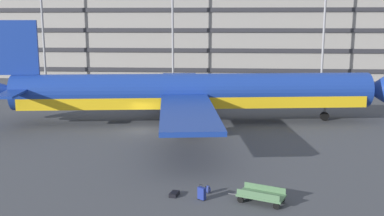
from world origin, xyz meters
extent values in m
plane|color=#424449|center=(0.00, 0.00, 0.00)|extent=(600.00, 600.00, 0.00)
cube|color=gray|center=(0.00, 47.03, 6.79)|extent=(160.03, 19.57, 13.59)
cube|color=#2D2D33|center=(0.00, 37.14, 1.70)|extent=(158.43, 0.24, 0.70)
cube|color=#2D2D33|center=(0.00, 37.14, 5.09)|extent=(158.43, 0.24, 0.70)
cube|color=#2D2D33|center=(0.00, 37.14, 8.49)|extent=(158.43, 0.24, 0.70)
cube|color=#2D2D33|center=(0.00, 37.14, 11.89)|extent=(158.43, 0.24, 0.70)
cylinder|color=navy|center=(4.37, 3.90, 3.19)|extent=(35.63, 7.84, 3.48)
cube|color=yellow|center=(4.37, 3.90, 2.24)|extent=(34.21, 7.60, 1.11)
cone|color=navy|center=(22.92, 6.21, 3.19)|extent=(3.17, 3.63, 3.31)
cone|color=navy|center=(-14.44, 1.55, 3.45)|extent=(4.49, 3.28, 2.79)
cube|color=navy|center=(-12.64, 1.78, 7.55)|extent=(4.19, 0.87, 5.22)
cube|color=navy|center=(-12.65, 5.11, 3.63)|extent=(2.43, 5.41, 0.20)
cube|color=navy|center=(-11.83, -1.46, 3.63)|extent=(2.43, 5.41, 0.20)
cube|color=navy|center=(2.24, 12.89, 2.93)|extent=(6.21, 15.33, 0.36)
cube|color=navy|center=(4.51, -5.35, 2.93)|extent=(6.21, 15.33, 0.36)
cylinder|color=#9E9EA3|center=(3.07, 10.29, 1.67)|extent=(2.71, 2.21, 1.92)
cylinder|color=#9E9EA3|center=(4.68, -2.62, 1.67)|extent=(2.71, 2.21, 1.92)
cylinder|color=black|center=(17.75, 5.56, 0.45)|extent=(0.94, 0.46, 0.90)
cylinder|color=slate|center=(17.75, 5.56, 1.18)|extent=(0.20, 0.20, 1.45)
cylinder|color=black|center=(2.78, 5.19, 0.45)|extent=(0.94, 0.46, 0.90)
cylinder|color=slate|center=(2.78, 5.19, 1.18)|extent=(0.20, 0.20, 1.45)
cylinder|color=black|center=(3.14, 2.25, 0.45)|extent=(0.94, 0.46, 0.90)
cylinder|color=slate|center=(3.14, 2.25, 1.18)|extent=(0.20, 0.20, 1.45)
cylinder|color=gray|center=(-22.23, 32.49, 9.75)|extent=(0.36, 0.36, 19.50)
cylinder|color=gray|center=(-0.88, 32.49, 9.67)|extent=(0.36, 0.36, 19.34)
cylinder|color=gray|center=(22.94, 32.49, 9.67)|extent=(0.36, 0.36, 19.35)
cube|color=navy|center=(6.17, -16.31, 0.40)|extent=(0.51, 0.47, 0.71)
cylinder|color=#333338|center=(6.03, -16.29, 0.85)|extent=(0.02, 0.02, 0.18)
cylinder|color=#333338|center=(6.23, -16.44, 0.85)|extent=(0.02, 0.02, 0.18)
cube|color=black|center=(6.13, -16.37, 0.94)|extent=(0.22, 0.18, 0.02)
cylinder|color=black|center=(6.08, -16.12, 0.03)|extent=(0.05, 0.05, 0.05)
cylinder|color=black|center=(6.37, -16.35, 0.03)|extent=(0.05, 0.05, 0.05)
cylinder|color=black|center=(5.96, -16.27, 0.03)|extent=(0.05, 0.05, 0.05)
cylinder|color=black|center=(6.26, -16.50, 0.03)|extent=(0.05, 0.05, 0.05)
cube|color=black|center=(4.54, -15.82, 0.11)|extent=(0.59, 0.82, 0.22)
cube|color=black|center=(4.63, -15.43, 0.11)|extent=(0.22, 0.08, 0.02)
ellipsoid|color=navy|center=(6.49, -15.29, 0.25)|extent=(0.40, 0.31, 0.50)
ellipsoid|color=navy|center=(6.52, -15.21, 0.18)|extent=(0.26, 0.18, 0.23)
torus|color=black|center=(6.47, -15.31, 0.51)|extent=(0.08, 0.04, 0.08)
cube|color=black|center=(6.36, -15.32, 0.25)|extent=(0.04, 0.04, 0.43)
cube|color=black|center=(6.54, -15.40, 0.25)|extent=(0.04, 0.04, 0.43)
cube|color=#4C724C|center=(9.54, -16.44, 0.42)|extent=(2.90, 2.20, 0.12)
cylinder|color=#4C4C51|center=(8.02, -15.80, 0.18)|extent=(0.66, 0.32, 0.05)
cube|color=#4C724C|center=(9.30, -17.01, 0.62)|extent=(2.29, 0.99, 0.40)
cube|color=#4C724C|center=(9.78, -15.87, 0.62)|extent=(2.29, 0.99, 0.40)
cylinder|color=black|center=(8.37, -16.54, 0.18)|extent=(0.37, 0.23, 0.36)
cylinder|color=black|center=(8.80, -15.53, 0.18)|extent=(0.37, 0.23, 0.36)
cylinder|color=black|center=(10.29, -17.35, 0.18)|extent=(0.37, 0.23, 0.36)
cylinder|color=black|center=(10.71, -16.33, 0.18)|extent=(0.37, 0.23, 0.36)
camera|label=1|loc=(7.32, -40.88, 10.13)|focal=42.51mm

